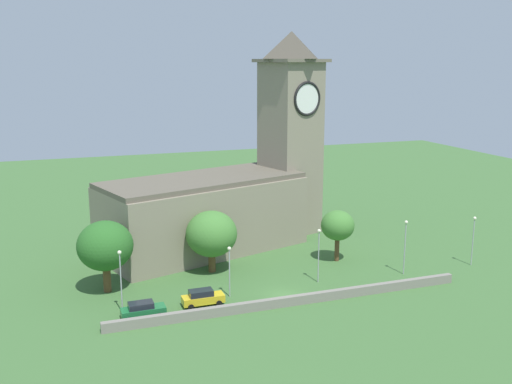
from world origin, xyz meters
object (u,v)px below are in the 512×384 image
(car_yellow, at_px, (203,298))
(streetlamp_central, at_px, (319,247))
(tree_riverside_west, at_px, (212,234))
(church, at_px, (232,187))
(tree_by_tower, at_px, (105,246))
(streetlamp_west_end, at_px, (120,272))
(tree_riverside_east, at_px, (338,226))
(streetlamp_east_end, at_px, (474,233))
(car_green, at_px, (143,310))
(streetlamp_west_mid, at_px, (229,263))
(streetlamp_east_mid, at_px, (405,239))

(car_yellow, bearing_deg, streetlamp_central, 7.99)
(car_yellow, bearing_deg, tree_riverside_west, 69.15)
(streetlamp_central, bearing_deg, church, 105.16)
(tree_by_tower, bearing_deg, streetlamp_central, -12.73)
(church, relative_size, streetlamp_west_end, 5.15)
(tree_riverside_east, bearing_deg, tree_by_tower, -178.47)
(car_yellow, xyz_separation_m, tree_riverside_east, (21.47, 8.72, 4.11))
(streetlamp_east_end, distance_m, tree_riverside_east, 18.22)
(car_green, distance_m, tree_by_tower, 10.52)
(car_yellow, height_order, streetlamp_west_mid, streetlamp_west_mid)
(car_green, xyz_separation_m, streetlamp_east_end, (44.89, 2.00, 3.68))
(car_yellow, distance_m, streetlamp_west_mid, 5.08)
(church, height_order, tree_by_tower, church)
(church, bearing_deg, streetlamp_east_end, -36.44)
(car_yellow, xyz_separation_m, streetlamp_east_end, (37.97, 1.00, 3.63))
(car_yellow, height_order, tree_riverside_west, tree_riverside_west)
(streetlamp_east_mid, xyz_separation_m, tree_riverside_west, (-23.36, 9.22, 0.36))
(streetlamp_east_end, height_order, tree_riverside_east, tree_riverside_east)
(car_yellow, bearing_deg, streetlamp_west_mid, 20.91)
(streetlamp_central, bearing_deg, car_green, -171.94)
(streetlamp_west_end, relative_size, streetlamp_west_mid, 1.16)
(streetlamp_west_end, height_order, streetlamp_central, streetlamp_west_end)
(car_green, height_order, streetlamp_west_mid, streetlamp_west_mid)
(streetlamp_west_end, bearing_deg, church, 46.84)
(streetlamp_east_mid, distance_m, tree_by_tower, 37.71)
(tree_riverside_west, bearing_deg, car_yellow, -110.85)
(car_green, relative_size, streetlamp_east_mid, 0.66)
(streetlamp_east_end, bearing_deg, car_yellow, -178.49)
(church, xyz_separation_m, tree_riverside_west, (-6.35, -11.14, -3.65))
(tree_riverside_west, bearing_deg, tree_riverside_east, -5.17)
(tree_by_tower, bearing_deg, car_green, -72.09)
(streetlamp_central, relative_size, tree_by_tower, 0.79)
(church, relative_size, tree_riverside_west, 4.50)
(streetlamp_west_mid, height_order, tree_riverside_west, tree_riverside_west)
(streetlamp_west_mid, distance_m, tree_by_tower, 15.00)
(streetlamp_central, relative_size, streetlamp_east_mid, 0.96)
(streetlamp_west_end, distance_m, streetlamp_west_mid, 12.52)
(car_yellow, xyz_separation_m, streetlamp_central, (15.50, 2.17, 3.69))
(car_green, relative_size, streetlamp_east_end, 0.70)
(church, xyz_separation_m, streetlamp_east_end, (27.69, -20.45, -4.24))
(streetlamp_west_mid, bearing_deg, car_yellow, -159.09)
(church, height_order, streetlamp_west_mid, church)
(streetlamp_central, bearing_deg, tree_riverside_east, 47.61)
(car_green, xyz_separation_m, streetlamp_east_mid, (34.21, 2.09, 3.91))
(streetlamp_east_end, bearing_deg, car_green, -177.45)
(car_yellow, height_order, streetlamp_east_end, streetlamp_east_end)
(streetlamp_west_mid, xyz_separation_m, tree_by_tower, (-13.44, 6.49, 1.53))
(streetlamp_central, bearing_deg, tree_by_tower, 167.27)
(streetlamp_west_mid, relative_size, tree_riverside_east, 0.86)
(streetlamp_east_end, xyz_separation_m, tree_riverside_east, (-16.50, 7.72, 0.49))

